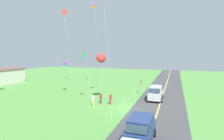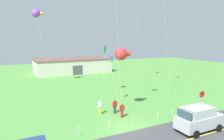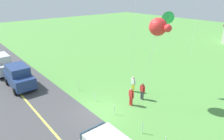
# 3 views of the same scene
# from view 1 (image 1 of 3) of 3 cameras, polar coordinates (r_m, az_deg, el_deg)

# --- Properties ---
(ground_plane) EXTENTS (120.00, 120.00, 0.10)m
(ground_plane) POSITION_cam_1_polar(r_m,az_deg,el_deg) (25.14, 4.75, -11.87)
(ground_plane) COLOR #549342
(asphalt_road) EXTENTS (120.00, 7.00, 0.00)m
(asphalt_road) POSITION_cam_1_polar(r_m,az_deg,el_deg) (24.48, 14.06, -12.36)
(asphalt_road) COLOR #424244
(asphalt_road) RESTS_ON ground
(road_centre_stripe) EXTENTS (120.00, 0.16, 0.00)m
(road_centre_stripe) POSITION_cam_1_polar(r_m,az_deg,el_deg) (24.48, 14.07, -12.35)
(road_centre_stripe) COLOR #E5E04C
(road_centre_stripe) RESTS_ON asphalt_road
(car_suv_foreground) EXTENTS (4.40, 2.12, 2.24)m
(car_suv_foreground) POSITION_cam_1_polar(r_m,az_deg,el_deg) (29.64, 13.45, -6.95)
(car_suv_foreground) COLOR #B7B7BC
(car_suv_foreground) RESTS_ON ground
(car_parked_west_near) EXTENTS (4.40, 2.12, 2.24)m
(car_parked_west_near) POSITION_cam_1_polar(r_m,az_deg,el_deg) (15.88, 8.95, -17.74)
(car_parked_west_near) COLOR navy
(car_parked_west_near) RESTS_ON ground
(stop_sign) EXTENTS (0.76, 0.08, 2.56)m
(stop_sign) POSITION_cam_1_polar(r_m,az_deg,el_deg) (33.79, 9.03, -4.25)
(stop_sign) COLOR gray
(stop_sign) RESTS_ON ground
(person_adult_near) EXTENTS (0.58, 0.22, 1.60)m
(person_adult_near) POSITION_cam_1_polar(r_m,az_deg,el_deg) (25.74, -5.87, -9.35)
(person_adult_near) COLOR yellow
(person_adult_near) RESTS_ON ground
(person_adult_companion) EXTENTS (0.58, 0.22, 1.60)m
(person_adult_companion) POSITION_cam_1_polar(r_m,az_deg,el_deg) (26.99, -3.53, -8.65)
(person_adult_companion) COLOR #3F3F47
(person_adult_companion) RESTS_ON ground
(person_child_watcher) EXTENTS (0.58, 0.22, 1.60)m
(person_child_watcher) POSITION_cam_1_polar(r_m,az_deg,el_deg) (26.54, -0.47, -8.88)
(person_child_watcher) COLOR red
(person_child_watcher) RESTS_ON ground
(kite_red_low) EXTENTS (2.20, 2.73, 7.59)m
(kite_red_low) POSITION_cam_1_polar(r_m,az_deg,el_deg) (27.44, -8.60, 4.49)
(kite_red_low) COLOR silver
(kite_red_low) RESTS_ON ground
(kite_blue_mid) EXTENTS (2.13, 1.40, 7.32)m
(kite_blue_mid) POSITION_cam_1_polar(r_m,az_deg,el_deg) (27.23, -3.37, 3.72)
(kite_blue_mid) COLOR silver
(kite_blue_mid) RESTS_ON ground
(kite_green_far) EXTENTS (0.77, 2.14, 17.13)m
(kite_green_far) POSITION_cam_1_polar(r_m,az_deg,el_deg) (43.77, -14.60, 16.47)
(kite_green_far) COLOR silver
(kite_green_far) RESTS_ON ground
(kite_pink_drift) EXTENTS (0.99, 2.35, 17.59)m
(kite_pink_drift) POSITION_cam_1_polar(r_m,az_deg,el_deg) (40.12, -5.75, 19.24)
(kite_pink_drift) COLOR silver
(kite_pink_drift) RESTS_ON ground
(kite_orange_near) EXTENTS (0.94, 0.56, 5.68)m
(kite_orange_near) POSITION_cam_1_polar(r_m,az_deg,el_deg) (33.97, -14.86, 1.53)
(kite_orange_near) COLOR silver
(kite_orange_near) RESTS_ON ground
(fence_post_0) EXTENTS (0.05, 0.05, 0.90)m
(fence_post_0) POSITION_cam_1_polar(r_m,az_deg,el_deg) (21.15, -0.25, -13.77)
(fence_post_0) COLOR silver
(fence_post_0) RESTS_ON ground
(fence_post_1) EXTENTS (0.05, 0.05, 0.90)m
(fence_post_1) POSITION_cam_1_polar(r_m,az_deg,el_deg) (23.73, 2.11, -11.63)
(fence_post_1) COLOR silver
(fence_post_1) RESTS_ON ground
(fence_post_2) EXTENTS (0.05, 0.05, 0.90)m
(fence_post_2) POSITION_cam_1_polar(r_m,az_deg,el_deg) (26.20, 3.87, -10.01)
(fence_post_2) COLOR silver
(fence_post_2) RESTS_ON ground
(fence_post_3) EXTENTS (0.05, 0.05, 0.90)m
(fence_post_3) POSITION_cam_1_polar(r_m,az_deg,el_deg) (29.01, 5.47, -8.52)
(fence_post_3) COLOR silver
(fence_post_3) RESTS_ON ground
(fence_post_4) EXTENTS (0.05, 0.05, 0.90)m
(fence_post_4) POSITION_cam_1_polar(r_m,az_deg,el_deg) (30.80, 6.32, -7.71)
(fence_post_4) COLOR silver
(fence_post_4) RESTS_ON ground
(fence_post_5) EXTENTS (0.05, 0.05, 0.90)m
(fence_post_5) POSITION_cam_1_polar(r_m,az_deg,el_deg) (33.40, 7.38, -6.71)
(fence_post_5) COLOR silver
(fence_post_5) RESTS_ON ground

